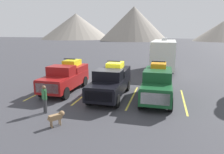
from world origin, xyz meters
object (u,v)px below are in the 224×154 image
object	(u,v)px
pickup_truck_a	(66,77)
pickup_truck_c	(157,83)
dog	(57,116)
person_a	(44,97)
pickup_truck_b	(111,81)
camper_trailer_a	(164,54)

from	to	relation	value
pickup_truck_a	pickup_truck_c	bearing A→B (deg)	-3.84
pickup_truck_c	dog	distance (m)	7.31
pickup_truck_a	pickup_truck_c	xyz separation A→B (m)	(7.19, -0.48, 0.03)
pickup_truck_a	dog	size ratio (longest dim) A/B	6.55
pickup_truck_a	dog	xyz separation A→B (m)	(2.44, -5.99, -0.67)
person_a	pickup_truck_c	bearing A→B (deg)	33.27
pickup_truck_b	camper_trailer_a	xyz separation A→B (m)	(3.58, 11.02, 0.89)
pickup_truck_a	dog	distance (m)	6.51
pickup_truck_b	pickup_truck_c	distance (m)	3.32
camper_trailer_a	person_a	world-z (taller)	camper_trailer_a
pickup_truck_a	person_a	size ratio (longest dim) A/B	3.19
camper_trailer_a	person_a	bearing A→B (deg)	-113.46
pickup_truck_a	person_a	distance (m)	4.71
pickup_truck_b	camper_trailer_a	size ratio (longest dim) A/B	0.68
pickup_truck_a	pickup_truck_c	size ratio (longest dim) A/B	0.98
pickup_truck_c	camper_trailer_a	xyz separation A→B (m)	(0.26, 10.98, 0.85)
pickup_truck_b	dog	bearing A→B (deg)	-104.63
pickup_truck_b	pickup_truck_c	size ratio (longest dim) A/B	1.05
pickup_truck_a	camper_trailer_a	xyz separation A→B (m)	(7.45, 10.50, 0.88)
camper_trailer_a	dog	distance (m)	17.30
pickup_truck_a	pickup_truck_b	distance (m)	3.91
pickup_truck_a	dog	world-z (taller)	pickup_truck_a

